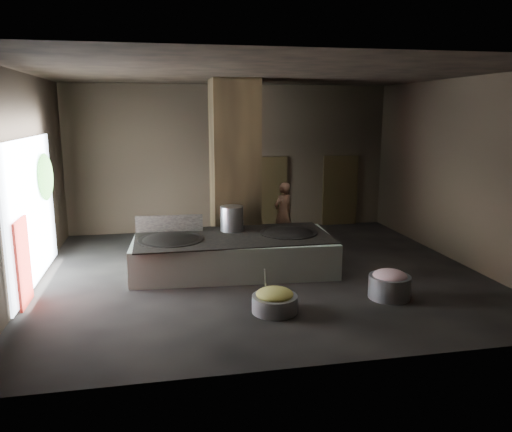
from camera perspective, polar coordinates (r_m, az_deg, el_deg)
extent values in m
cube|color=black|center=(11.80, 0.52, -6.62)|extent=(10.00, 9.00, 0.10)
cube|color=black|center=(11.23, 0.57, 16.25)|extent=(10.00, 9.00, 0.10)
cube|color=black|center=(15.74, -2.86, 6.59)|extent=(10.00, 0.10, 4.50)
cube|color=black|center=(6.95, 8.20, -0.20)|extent=(10.00, 0.10, 4.50)
cube|color=black|center=(11.39, -25.23, 3.47)|extent=(0.10, 9.00, 4.50)
cube|color=black|center=(13.26, 22.50, 4.73)|extent=(0.10, 9.00, 4.50)
cube|color=black|center=(13.09, -2.45, 5.53)|extent=(1.20, 1.20, 4.50)
cube|color=silver|center=(11.82, -2.61, -4.30)|extent=(4.76, 2.51, 0.80)
cube|color=black|center=(11.71, -2.63, -2.36)|extent=(4.53, 2.17, 0.03)
ellipsoid|color=black|center=(11.56, -9.72, -3.05)|extent=(1.46, 1.46, 0.40)
cylinder|color=black|center=(11.54, -9.73, -2.71)|extent=(1.49, 1.49, 0.05)
ellipsoid|color=black|center=(12.04, 3.71, -2.30)|extent=(1.36, 1.36, 0.38)
cylinder|color=black|center=(12.02, 3.71, -1.97)|extent=(1.39, 1.39, 0.05)
cylinder|color=#9C9FA3|center=(12.17, -2.80, -0.29)|extent=(0.56, 0.56, 0.60)
cube|color=black|center=(12.27, -9.88, -0.84)|extent=(1.61, 0.16, 0.40)
imported|color=#9F6E51|center=(14.12, 3.12, 0.33)|extent=(0.76, 0.68, 1.75)
cylinder|color=gray|center=(9.49, 2.14, -9.98)|extent=(0.96, 0.96, 0.32)
ellipsoid|color=olive|center=(9.42, 2.15, -8.90)|extent=(0.70, 0.70, 0.22)
cylinder|color=#9C9FA3|center=(9.46, 1.06, -7.52)|extent=(0.13, 0.33, 0.61)
cylinder|color=gray|center=(10.49, 15.00, -7.81)|extent=(0.95, 0.95, 0.46)
ellipsoid|color=#C17382|center=(10.42, 15.06, -6.67)|extent=(0.69, 0.69, 0.27)
cube|color=black|center=(16.01, 1.49, 2.54)|extent=(1.18, 0.08, 2.38)
cube|color=#8C6647|center=(16.15, 0.33, 2.45)|extent=(0.90, 0.04, 2.13)
cube|color=black|center=(16.70, 9.57, 2.76)|extent=(1.18, 0.08, 2.38)
cube|color=#8C6647|center=(16.75, 8.87, 2.64)|extent=(0.85, 0.04, 2.01)
cube|color=white|center=(11.66, -24.24, 0.48)|extent=(0.04, 4.20, 3.10)
cube|color=maroon|center=(10.58, -25.06, -4.85)|extent=(0.05, 0.90, 1.70)
ellipsoid|color=#194714|center=(12.61, -22.94, 4.14)|extent=(0.28, 1.10, 1.10)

